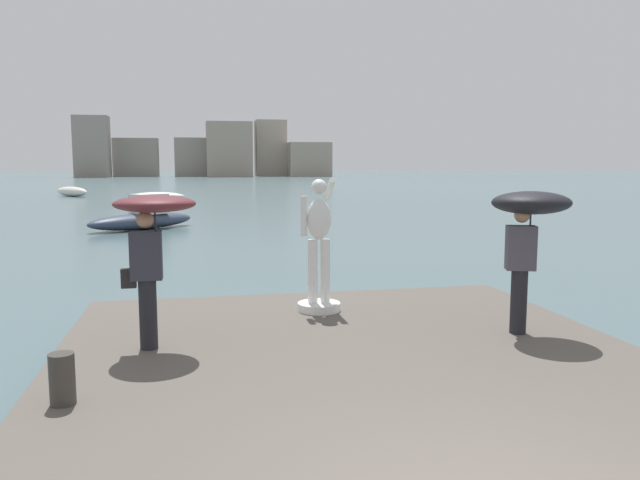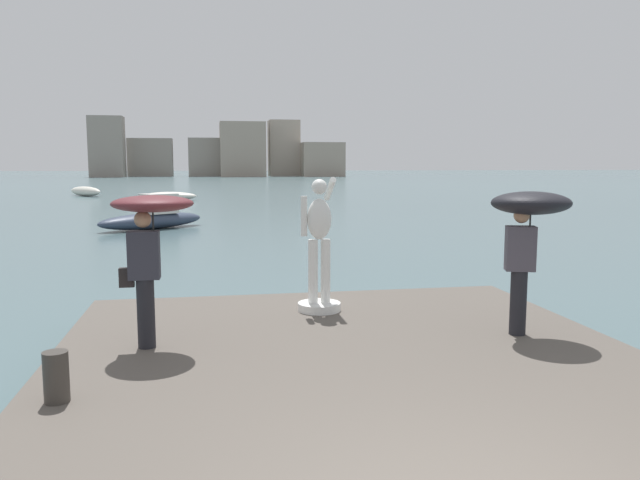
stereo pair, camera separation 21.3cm
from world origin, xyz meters
name	(u,v)px [view 1 (the left image)]	position (x,y,z in m)	size (l,w,h in m)	color
ground_plane	(222,203)	(0.00, 40.00, 0.00)	(400.00, 400.00, 0.00)	#4C666B
pier	(393,421)	(0.00, 2.22, 0.20)	(7.21, 10.43, 0.40)	#564F47
statue_white_figure	(319,255)	(0.02, 6.05, 1.29)	(0.68, 0.90, 2.11)	white
onlooker_left	(152,229)	(-2.39, 4.52, 1.91)	(1.02, 1.02, 1.93)	black
onlooker_right	(528,218)	(2.53, 4.23, 1.98)	(1.31, 1.31, 1.95)	black
mooring_bollard	(62,379)	(-3.15, 2.79, 0.65)	(0.24, 0.24, 0.50)	#38332D
boat_near	(72,192)	(-11.87, 51.07, 0.40)	(3.56, 4.06, 0.81)	silver
boat_far	(143,218)	(-3.98, 23.16, 0.48)	(4.62, 3.91, 1.46)	#2D384C
boat_rightward	(158,196)	(-4.54, 43.85, 0.31)	(4.18, 2.21, 0.62)	silver
distant_skyline	(212,153)	(1.98, 130.18, 5.04)	(51.68, 12.73, 12.17)	gray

